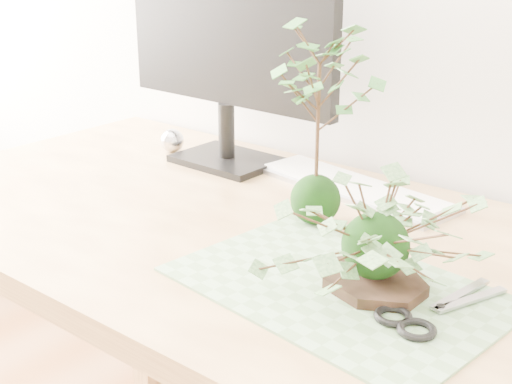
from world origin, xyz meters
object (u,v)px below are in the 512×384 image
(maple_kokedama, at_px, (319,78))
(keyboard, at_px, (352,187))
(monitor, at_px, (228,35))
(desk, at_px, (316,297))
(ivy_kokedama, at_px, (377,216))

(maple_kokedama, relative_size, keyboard, 0.82)
(keyboard, height_order, monitor, monitor)
(desk, bearing_deg, monitor, 149.24)
(desk, distance_m, monitor, 0.55)
(ivy_kokedama, bearing_deg, maple_kokedama, 143.91)
(monitor, bearing_deg, ivy_kokedama, -28.86)
(keyboard, bearing_deg, maple_kokedama, -69.51)
(monitor, bearing_deg, maple_kokedama, -24.69)
(ivy_kokedama, relative_size, monitor, 0.50)
(monitor, bearing_deg, keyboard, 3.98)
(keyboard, relative_size, monitor, 0.82)
(desk, distance_m, ivy_kokedama, 0.24)
(desk, xyz_separation_m, keyboard, (-0.09, 0.23, 0.10))
(maple_kokedama, xyz_separation_m, keyboard, (-0.03, 0.17, -0.23))
(maple_kokedama, distance_m, monitor, 0.35)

